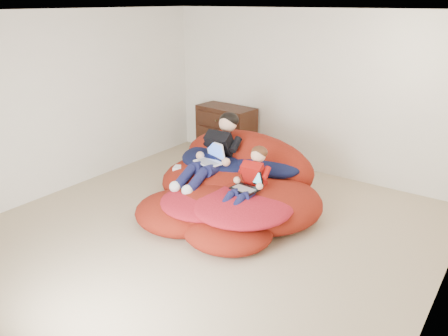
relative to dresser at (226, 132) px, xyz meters
The scene contains 9 objects.
room_shell 2.63m from the dresser, 58.35° to the right, with size 5.10×5.10×2.77m.
dresser is the anchor object (origin of this frame).
beanbag_pile 1.99m from the dresser, 52.04° to the right, with size 2.45×2.37×0.95m.
cream_pillow 1.19m from the dresser, 48.12° to the right, with size 0.48×0.30×0.30m, color beige.
older_boy 1.78m from the dresser, 59.35° to the right, with size 0.40×1.24×0.83m.
younger_boy 2.49m from the dresser, 48.22° to the right, with size 0.30×0.89×0.64m.
laptop_white 1.85m from the dresser, 60.72° to the right, with size 0.41×0.40×0.26m.
laptop_black 2.51m from the dresser, 48.69° to the right, with size 0.34×0.33×0.23m.
power_adapter 1.79m from the dresser, 76.02° to the right, with size 0.14×0.14×0.05m, color white.
Camera 1 is at (2.85, -3.74, 2.61)m, focal length 35.00 mm.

